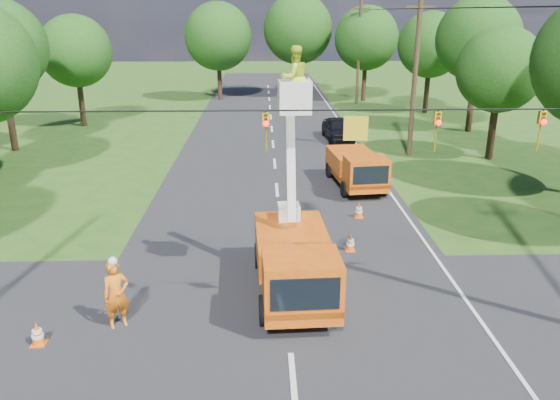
{
  "coord_description": "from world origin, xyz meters",
  "views": [
    {
      "loc": [
        -0.67,
        -11.12,
        8.57
      ],
      "look_at": [
        -0.13,
        6.07,
        2.6
      ],
      "focal_mm": 35.0,
      "sensor_mm": 36.0,
      "label": 1
    }
  ],
  "objects_px": {
    "tree_left_f": "(76,51)",
    "pole_right_mid": "(415,72)",
    "tree_far_c": "(366,38)",
    "traffic_cone_7": "(347,172)",
    "tree_right_e": "(431,45)",
    "traffic_cone_3": "(359,210)",
    "tree_far_b": "(298,29)",
    "second_truck": "(356,168)",
    "bucket_truck": "(295,247)",
    "distant_car": "(338,129)",
    "ground_worker": "(116,295)",
    "traffic_cone_4": "(37,334)",
    "tree_far_a": "(218,37)",
    "traffic_cone_2": "(350,242)",
    "tree_right_d": "(478,39)",
    "pole_right_far": "(359,50)",
    "tree_right_c": "(500,70)"
  },
  "relations": [
    {
      "from": "tree_left_f",
      "to": "pole_right_mid",
      "type": "bearing_deg",
      "value": -23.23
    },
    {
      "from": "pole_right_mid",
      "to": "tree_left_f",
      "type": "bearing_deg",
      "value": 156.77
    },
    {
      "from": "tree_far_c",
      "to": "traffic_cone_7",
      "type": "bearing_deg",
      "value": -101.89
    },
    {
      "from": "tree_left_f",
      "to": "tree_right_e",
      "type": "relative_size",
      "value": 0.97
    },
    {
      "from": "pole_right_mid",
      "to": "tree_far_c",
      "type": "bearing_deg",
      "value": 87.4
    },
    {
      "from": "traffic_cone_3",
      "to": "tree_far_b",
      "type": "bearing_deg",
      "value": 90.76
    },
    {
      "from": "second_truck",
      "to": "bucket_truck",
      "type": "bearing_deg",
      "value": -114.89
    },
    {
      "from": "tree_far_c",
      "to": "tree_right_e",
      "type": "bearing_deg",
      "value": -58.44
    },
    {
      "from": "distant_car",
      "to": "ground_worker",
      "type": "bearing_deg",
      "value": -115.4
    },
    {
      "from": "bucket_truck",
      "to": "traffic_cone_4",
      "type": "relative_size",
      "value": 10.78
    },
    {
      "from": "traffic_cone_7",
      "to": "tree_far_a",
      "type": "bearing_deg",
      "value": 107.45
    },
    {
      "from": "ground_worker",
      "to": "traffic_cone_2",
      "type": "bearing_deg",
      "value": 4.82
    },
    {
      "from": "tree_right_d",
      "to": "tree_right_e",
      "type": "xyz_separation_m",
      "value": [
        -1.0,
        8.0,
        -0.87
      ]
    },
    {
      "from": "tree_far_b",
      "to": "tree_right_e",
      "type": "bearing_deg",
      "value": -42.8
    },
    {
      "from": "pole_right_mid",
      "to": "pole_right_far",
      "type": "bearing_deg",
      "value": 90.0
    },
    {
      "from": "ground_worker",
      "to": "tree_far_b",
      "type": "distance_m",
      "value": 45.43
    },
    {
      "from": "traffic_cone_7",
      "to": "pole_right_far",
      "type": "height_order",
      "value": "pole_right_far"
    },
    {
      "from": "traffic_cone_4",
      "to": "tree_far_b",
      "type": "distance_m",
      "value": 46.75
    },
    {
      "from": "traffic_cone_2",
      "to": "tree_far_a",
      "type": "relative_size",
      "value": 0.07
    },
    {
      "from": "tree_right_c",
      "to": "tree_far_c",
      "type": "bearing_deg",
      "value": 99.14
    },
    {
      "from": "traffic_cone_7",
      "to": "tree_right_d",
      "type": "distance_m",
      "value": 17.47
    },
    {
      "from": "traffic_cone_7",
      "to": "traffic_cone_2",
      "type": "bearing_deg",
      "value": -97.53
    },
    {
      "from": "traffic_cone_4",
      "to": "pole_right_far",
      "type": "relative_size",
      "value": 0.07
    },
    {
      "from": "tree_right_e",
      "to": "tree_far_c",
      "type": "xyz_separation_m",
      "value": [
        -4.3,
        7.0,
        0.25
      ]
    },
    {
      "from": "distant_car",
      "to": "traffic_cone_4",
      "type": "bearing_deg",
      "value": -118.54
    },
    {
      "from": "tree_right_c",
      "to": "tree_right_d",
      "type": "relative_size",
      "value": 0.81
    },
    {
      "from": "traffic_cone_2",
      "to": "tree_far_c",
      "type": "relative_size",
      "value": 0.08
    },
    {
      "from": "traffic_cone_2",
      "to": "tree_right_d",
      "type": "bearing_deg",
      "value": 60.26
    },
    {
      "from": "second_truck",
      "to": "tree_far_b",
      "type": "height_order",
      "value": "tree_far_b"
    },
    {
      "from": "bucket_truck",
      "to": "distant_car",
      "type": "distance_m",
      "value": 22.43
    },
    {
      "from": "tree_left_f",
      "to": "tree_far_c",
      "type": "xyz_separation_m",
      "value": [
        24.3,
        12.0,
        0.38
      ]
    },
    {
      "from": "ground_worker",
      "to": "traffic_cone_7",
      "type": "bearing_deg",
      "value": 29.97
    },
    {
      "from": "traffic_cone_3",
      "to": "tree_left_f",
      "type": "distance_m",
      "value": 28.3
    },
    {
      "from": "ground_worker",
      "to": "tree_right_e",
      "type": "xyz_separation_m",
      "value": [
        18.65,
        34.37,
        4.79
      ]
    },
    {
      "from": "pole_right_far",
      "to": "tree_far_a",
      "type": "relative_size",
      "value": 1.05
    },
    {
      "from": "tree_far_b",
      "to": "distant_car",
      "type": "bearing_deg",
      "value": -85.63
    },
    {
      "from": "bucket_truck",
      "to": "pole_right_mid",
      "type": "relative_size",
      "value": 0.77
    },
    {
      "from": "bucket_truck",
      "to": "tree_right_c",
      "type": "bearing_deg",
      "value": 49.6
    },
    {
      "from": "distant_car",
      "to": "traffic_cone_7",
      "type": "height_order",
      "value": "distant_car"
    },
    {
      "from": "pole_right_far",
      "to": "tree_left_f",
      "type": "distance_m",
      "value": 25.36
    },
    {
      "from": "traffic_cone_4",
      "to": "tree_far_a",
      "type": "distance_m",
      "value": 43.68
    },
    {
      "from": "traffic_cone_7",
      "to": "tree_right_e",
      "type": "relative_size",
      "value": 0.08
    },
    {
      "from": "distant_car",
      "to": "tree_far_b",
      "type": "bearing_deg",
      "value": 90.62
    },
    {
      "from": "tree_left_f",
      "to": "tree_right_e",
      "type": "distance_m",
      "value": 29.03
    },
    {
      "from": "traffic_cone_4",
      "to": "tree_far_b",
      "type": "height_order",
      "value": "tree_far_b"
    },
    {
      "from": "pole_right_far",
      "to": "tree_left_f",
      "type": "xyz_separation_m",
      "value": [
        -23.3,
        -10.0,
        0.58
      ]
    },
    {
      "from": "tree_right_d",
      "to": "tree_right_e",
      "type": "height_order",
      "value": "tree_right_d"
    },
    {
      "from": "ground_worker",
      "to": "tree_right_e",
      "type": "distance_m",
      "value": 39.39
    },
    {
      "from": "pole_right_far",
      "to": "tree_right_c",
      "type": "height_order",
      "value": "pole_right_far"
    },
    {
      "from": "distant_car",
      "to": "traffic_cone_3",
      "type": "relative_size",
      "value": 6.37
    }
  ]
}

